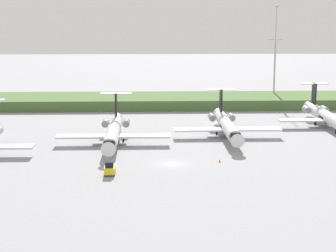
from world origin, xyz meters
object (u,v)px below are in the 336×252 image
antenna_mast (275,63)px  regional_jet_third (227,125)px  regional_jet_second (114,131)px  safety_cone_front_marker (220,161)px  baggage_tug (110,169)px  regional_jet_fourth (326,116)px

antenna_mast → regional_jet_third: bearing=-113.1°
regional_jet_second → safety_cone_front_marker: 25.37m
regional_jet_second → baggage_tug: 23.27m
antenna_mast → safety_cone_front_marker: bearing=-109.4°
antenna_mast → baggage_tug: size_ratio=8.87×
regional_jet_third → antenna_mast: size_ratio=1.09×
baggage_tug → safety_cone_front_marker: bearing=21.4°
regional_jet_third → safety_cone_front_marker: regional_jet_third is taller
regional_jet_third → baggage_tug: regional_jet_third is taller
regional_jet_fourth → baggage_tug: (-47.78, -39.49, -1.53)m
regional_jet_second → antenna_mast: 70.76m
regional_jet_third → baggage_tug: 37.44m
antenna_mast → baggage_tug: 89.62m
regional_jet_fourth → antenna_mast: size_ratio=1.09×
regional_jet_fourth → safety_cone_front_marker: (-28.75, -32.02, -2.26)m
antenna_mast → safety_cone_front_marker: antenna_mast is taller
regional_jet_third → safety_cone_front_marker: (-4.10, -21.93, -2.26)m
regional_jet_second → regional_jet_third: 24.66m
antenna_mast → baggage_tug: bearing=-119.4°
regional_jet_fourth → antenna_mast: bearing=96.1°
regional_jet_second → regional_jet_fourth: bearing=18.5°
regional_jet_third → baggage_tug: bearing=-128.2°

